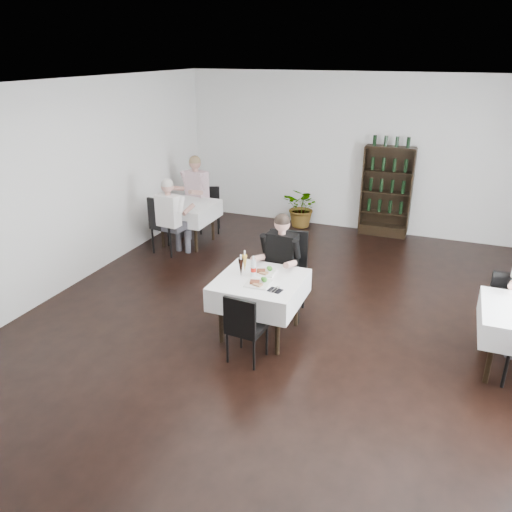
% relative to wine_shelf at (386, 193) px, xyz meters
% --- Properties ---
extents(room_shell, '(9.00, 9.00, 9.00)m').
position_rel_wine_shelf_xyz_m(room_shell, '(-0.60, -4.31, 0.65)').
color(room_shell, black).
rests_on(room_shell, ground).
extents(wine_shelf, '(0.90, 0.28, 1.75)m').
position_rel_wine_shelf_xyz_m(wine_shelf, '(0.00, 0.00, 0.00)').
color(wine_shelf, black).
rests_on(wine_shelf, ground).
extents(main_table, '(1.03, 1.03, 0.77)m').
position_rel_wine_shelf_xyz_m(main_table, '(-0.90, -4.31, -0.23)').
color(main_table, black).
rests_on(main_table, ground).
extents(left_table, '(0.98, 0.98, 0.77)m').
position_rel_wine_shelf_xyz_m(left_table, '(-3.30, -1.81, -0.23)').
color(left_table, black).
rests_on(left_table, ground).
extents(potted_tree, '(0.89, 0.82, 0.82)m').
position_rel_wine_shelf_xyz_m(potted_tree, '(-1.60, -0.11, -0.44)').
color(potted_tree, '#1F521C').
rests_on(potted_tree, ground).
extents(main_chair_far, '(0.58, 0.59, 1.13)m').
position_rel_wine_shelf_xyz_m(main_chair_far, '(-0.79, -3.61, -0.20)').
color(main_chair_far, black).
rests_on(main_chair_far, ground).
extents(main_chair_near, '(0.42, 0.43, 0.86)m').
position_rel_wine_shelf_xyz_m(main_chair_near, '(-0.84, -4.96, -0.36)').
color(main_chair_near, black).
rests_on(main_chair_near, ground).
extents(left_chair_far, '(0.52, 0.52, 0.87)m').
position_rel_wine_shelf_xyz_m(left_chair_far, '(-3.25, -1.01, -0.35)').
color(left_chair_far, black).
rests_on(left_chair_far, ground).
extents(left_chair_near, '(0.54, 0.54, 1.03)m').
position_rel_wine_shelf_xyz_m(left_chair_near, '(-3.42, -2.40, -0.26)').
color(left_chair_near, black).
rests_on(left_chair_near, ground).
extents(right_chair_far, '(0.45, 0.45, 0.91)m').
position_rel_wine_shelf_xyz_m(right_chair_far, '(1.95, -3.43, -0.33)').
color(right_chair_far, black).
rests_on(right_chair_far, ground).
extents(diner_main, '(0.55, 0.56, 1.42)m').
position_rel_wine_shelf_xyz_m(diner_main, '(-0.84, -3.75, -0.02)').
color(diner_main, '#3E3E46').
rests_on(diner_main, ground).
extents(diner_left_far, '(0.64, 0.68, 1.53)m').
position_rel_wine_shelf_xyz_m(diner_left_far, '(-3.42, -1.31, 0.04)').
color(diner_left_far, '#3E3E46').
rests_on(diner_left_far, ground).
extents(diner_left_near, '(0.56, 0.57, 1.41)m').
position_rel_wine_shelf_xyz_m(diner_left_near, '(-3.22, -2.49, -0.03)').
color(diner_left_near, '#3E3E46').
rests_on(diner_left_near, ground).
extents(plate_far, '(0.30, 0.30, 0.08)m').
position_rel_wine_shelf_xyz_m(plate_far, '(-0.91, -4.14, -0.06)').
color(plate_far, white).
rests_on(plate_far, main_table).
extents(plate_near, '(0.29, 0.29, 0.09)m').
position_rel_wine_shelf_xyz_m(plate_near, '(-0.86, -4.47, -0.06)').
color(plate_near, white).
rests_on(plate_near, main_table).
extents(pilsner_dark, '(0.07, 0.07, 0.29)m').
position_rel_wine_shelf_xyz_m(pilsner_dark, '(-1.14, -4.34, 0.04)').
color(pilsner_dark, black).
rests_on(pilsner_dark, main_table).
extents(pilsner_lager, '(0.07, 0.07, 0.29)m').
position_rel_wine_shelf_xyz_m(pilsner_lager, '(-1.15, -4.19, 0.04)').
color(pilsner_lager, gold).
rests_on(pilsner_lager, main_table).
extents(coke_bottle, '(0.07, 0.07, 0.27)m').
position_rel_wine_shelf_xyz_m(coke_bottle, '(-1.00, -4.28, 0.03)').
color(coke_bottle, silver).
rests_on(coke_bottle, main_table).
extents(napkin_cutlery, '(0.18, 0.18, 0.02)m').
position_rel_wine_shelf_xyz_m(napkin_cutlery, '(-0.62, -4.55, -0.07)').
color(napkin_cutlery, black).
rests_on(napkin_cutlery, main_table).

